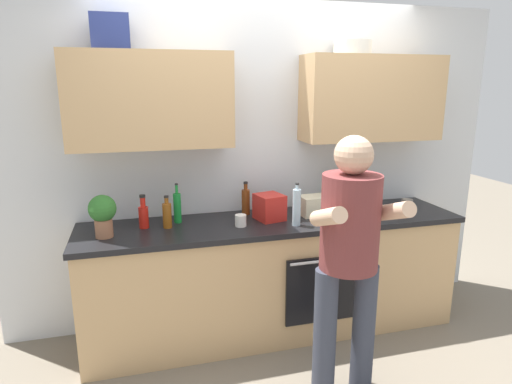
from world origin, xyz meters
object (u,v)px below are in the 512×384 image
Objects in this scene: cup_stoneware at (407,204)px; cup_coffee at (241,221)px; bottle_syrup at (167,215)px; grocery_bag_rice at (313,206)px; bottle_soda at (177,207)px; mixing_bowl at (363,210)px; bottle_hotsauce at (144,215)px; potted_herb at (103,213)px; bottle_vinegar at (246,201)px; bottle_oil at (342,192)px; bottle_water at (297,207)px; grocery_bag_crisps at (269,207)px; person_standing at (349,249)px.

cup_stoneware and cup_coffee have the same top height.
bottle_syrup is 1.11m from grocery_bag_rice.
mixing_bowl is at bearing -7.93° from bottle_soda.
potted_herb is at bearing -153.53° from bottle_hotsauce.
cup_coffee is (-0.11, -0.28, -0.06)m from bottle_vinegar.
bottle_oil reaches higher than mixing_bowl.
bottle_soda is 3.46× the size of cup_coffee.
bottle_oil is 4.17× the size of cup_coffee.
cup_coffee is at bearing -111.16° from bottle_vinegar.
bottle_syrup is 0.81× the size of potted_herb.
bottle_water reaches higher than grocery_bag_crisps.
bottle_oil is 1.23× the size of potted_herb.
person_standing is at bearing -37.69° from bottle_hotsauce.
mixing_bowl is at bearing 0.94° from cup_coffee.
bottle_soda is at bearing 133.58° from person_standing.
bottle_water is 0.60m from mixing_bowl.
bottle_hotsauce is 1.03× the size of bottle_syrup.
person_standing is 0.87m from grocery_bag_rice.
potted_herb is 1.17m from grocery_bag_crisps.
cup_stoneware is at bearing -15.91° from bottle_oil.
bottle_soda is 1.31m from bottle_oil.
bottle_water is 1.54× the size of grocery_bag_crisps.
bottle_hotsauce is at bearing -177.21° from bottle_oil.
bottle_water is at bearing -136.02° from grocery_bag_rice.
mixing_bowl is (0.58, 0.10, -0.09)m from bottle_water.
grocery_bag_crisps is at bearing 178.73° from cup_stoneware.
bottle_hotsauce is at bearing 177.23° from grocery_bag_crisps.
person_standing is 4.61× the size of bottle_oil.
bottle_water is at bearing 97.55° from person_standing.
bottle_hotsauce is 1.14× the size of grocery_bag_rice.
potted_herb is at bearing -168.07° from bottle_syrup.
bottle_syrup is at bearing -128.23° from bottle_soda.
cup_coffee is 0.62m from grocery_bag_rice.
bottle_oil reaches higher than grocery_bag_rice.
bottle_soda reaches higher than potted_herb.
potted_herb is (-0.92, 0.02, 0.12)m from cup_coffee.
mixing_bowl is 0.87× the size of potted_herb.
bottle_vinegar is 1.31m from cup_stoneware.
bottle_soda is (0.24, 0.06, 0.02)m from bottle_hotsauce.
grocery_bag_crisps is at bearing 127.17° from bottle_water.
bottle_vinegar reaches higher than bottle_syrup.
bottle_vinegar is 0.74× the size of bottle_oil.
bottle_oil is 1.13× the size of bottle_water.
potted_herb reaches higher than bottle_syrup.
cup_coffee is (0.42, -0.21, -0.07)m from bottle_soda.
bottle_water is (-0.50, -0.31, -0.01)m from bottle_oil.
grocery_bag_crisps is at bearing -51.82° from bottle_vinegar.
person_standing is 1.44m from bottle_hotsauce.
cup_coffee is at bearing -179.06° from mixing_bowl.
bottle_oil reaches higher than potted_herb.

